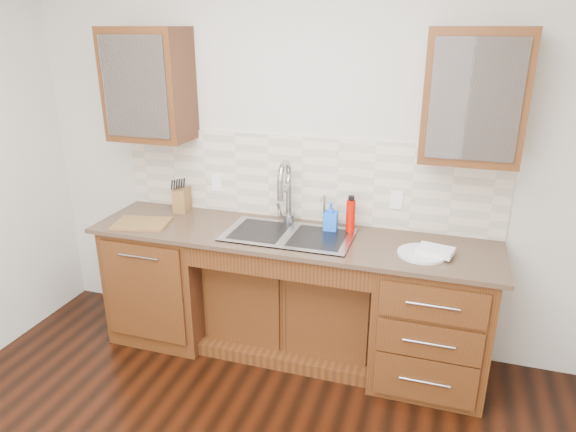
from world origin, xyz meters
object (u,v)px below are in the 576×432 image
(soap_bottle, at_px, (331,217))
(plate, at_px, (422,254))
(cutting_board, at_px, (142,223))
(water_bottle, at_px, (351,216))
(knife_block, at_px, (182,200))

(soap_bottle, height_order, plate, soap_bottle)
(soap_bottle, height_order, cutting_board, soap_bottle)
(water_bottle, xyz_separation_m, cutting_board, (-1.40, -0.29, -0.10))
(plate, relative_size, cutting_board, 0.80)
(water_bottle, xyz_separation_m, plate, (0.48, -0.23, -0.10))
(plate, height_order, knife_block, knife_block)
(soap_bottle, xyz_separation_m, knife_block, (-1.14, 0.06, -0.01))
(soap_bottle, relative_size, water_bottle, 0.87)
(water_bottle, relative_size, plate, 0.77)
(knife_block, xyz_separation_m, cutting_board, (-0.13, -0.34, -0.08))
(soap_bottle, bearing_deg, water_bottle, 1.77)
(knife_block, bearing_deg, water_bottle, -10.34)
(knife_block, bearing_deg, soap_bottle, -11.18)
(water_bottle, relative_size, knife_block, 1.31)
(plate, distance_m, knife_block, 1.77)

